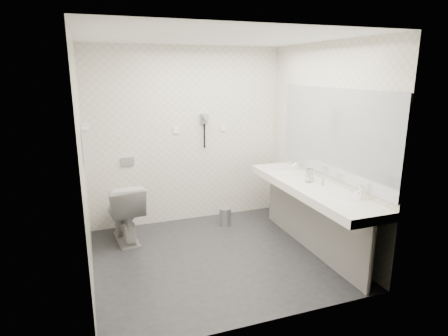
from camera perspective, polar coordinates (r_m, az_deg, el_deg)
name	(u,v)px	position (r m, az deg, el deg)	size (l,w,h in m)	color
floor	(217,257)	(4.68, -1.13, -13.15)	(2.80, 2.80, 0.00)	#26272B
ceiling	(215,37)	(4.16, -1.31, 19.02)	(2.80, 2.80, 0.00)	white
wall_back	(187,137)	(5.47, -5.60, 4.72)	(2.80, 2.80, 0.00)	white
wall_front	(268,188)	(3.09, 6.57, -2.95)	(2.80, 2.80, 0.00)	white
wall_left	(83,165)	(4.04, -20.39, 0.38)	(2.60, 2.60, 0.00)	white
wall_right	(323,147)	(4.87, 14.61, 3.11)	(2.60, 2.60, 0.00)	white
vanity_counter	(310,188)	(4.67, 12.84, -2.96)	(0.55, 2.20, 0.10)	white
vanity_panel	(310,221)	(4.82, 12.81, -7.76)	(0.03, 2.15, 0.75)	gray
vanity_post_near	(371,259)	(4.09, 21.17, -12.60)	(0.06, 0.06, 0.75)	silver
vanity_post_far	(274,195)	(5.68, 7.44, -4.09)	(0.06, 0.06, 0.75)	silver
mirror	(333,133)	(4.67, 15.99, 5.04)	(0.02, 2.20, 1.05)	#B2BCC6
basin_near	(345,203)	(4.16, 17.68, -4.97)	(0.40, 0.31, 0.05)	white
basin_far	(284,172)	(5.19, 9.03, -0.61)	(0.40, 0.31, 0.05)	white
faucet_near	(361,192)	(4.25, 19.87, -3.46)	(0.04, 0.04, 0.15)	silver
faucet_far	(297,164)	(5.27, 10.93, 0.53)	(0.04, 0.04, 0.15)	silver
soap_bottle_a	(311,178)	(4.72, 12.93, -1.51)	(0.04, 0.04, 0.10)	white
soap_bottle_b	(307,179)	(4.71, 12.38, -1.58)	(0.07, 0.07, 0.09)	white
soap_bottle_c	(323,180)	(4.64, 14.56, -1.79)	(0.04, 0.04, 0.12)	white
glass_left	(310,173)	(4.90, 12.79, -0.79)	(0.07, 0.07, 0.12)	silver
glass_right	(308,173)	(4.93, 12.50, -0.76)	(0.06, 0.06, 0.11)	silver
toilet	(124,211)	(5.12, -14.73, -6.32)	(0.44, 0.78, 0.79)	white
flush_plate	(127,162)	(5.38, -14.29, 0.90)	(0.18, 0.02, 0.12)	#B2B5BA
pedal_bin	(225,217)	(5.51, 0.16, -7.37)	(0.17, 0.17, 0.24)	#B2B5BA
bin_lid	(225,209)	(5.47, 0.16, -6.13)	(0.17, 0.17, 0.01)	#B2B5BA
towel_rail	(85,128)	(4.52, -20.10, 5.72)	(0.02, 0.02, 0.62)	silver
towel_near	(88,149)	(4.42, -19.72, 2.67)	(0.07, 0.24, 0.48)	silver
towel_far	(88,145)	(4.70, -19.76, 3.31)	(0.07, 0.24, 0.48)	silver
dryer_cradle	(204,119)	(5.47, -3.03, 7.42)	(0.10, 0.04, 0.14)	gray
dryer_barrel	(205,117)	(5.40, -2.82, 7.65)	(0.08, 0.08, 0.14)	gray
dryer_cord	(204,136)	(5.50, -2.95, 4.81)	(0.02, 0.02, 0.35)	black
switch_plate_a	(176,130)	(5.41, -7.14, 5.64)	(0.09, 0.02, 0.09)	white
switch_plate_b	(223,128)	(5.61, -0.12, 6.05)	(0.09, 0.02, 0.09)	white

